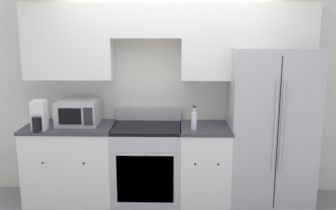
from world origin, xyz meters
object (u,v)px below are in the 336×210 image
oven_range (147,163)px  microwave (78,112)px  bottle (194,120)px  refrigerator (270,126)px

oven_range → microwave: size_ratio=2.31×
microwave → bottle: 1.36m
oven_range → refrigerator: bearing=1.6°
microwave → oven_range: bearing=-4.8°
oven_range → microwave: (-0.81, 0.07, 0.60)m
oven_range → bottle: bottle is taller
oven_range → refrigerator: size_ratio=0.59×
oven_range → microwave: 1.00m
refrigerator → bottle: refrigerator is taller
oven_range → microwave: microwave is taller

